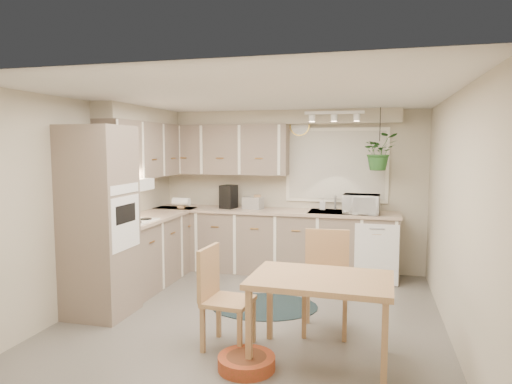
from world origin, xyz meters
The scene contains 35 objects.
floor centered at (0.00, 0.00, 0.00)m, with size 4.20×4.20×0.00m, color #666259.
ceiling centered at (0.00, 0.00, 2.40)m, with size 4.20×4.20×0.00m, color silver.
wall_back centered at (0.00, 2.10, 1.20)m, with size 4.00×0.04×2.40m, color #BDB49C.
wall_front centered at (0.00, -2.10, 1.20)m, with size 4.00×0.04×2.40m, color #BDB49C.
wall_left centered at (-2.00, 0.00, 1.20)m, with size 0.04×4.20×2.40m, color #BDB49C.
wall_right centered at (2.00, 0.00, 1.20)m, with size 0.04×4.20×2.40m, color #BDB49C.
base_cab_left centered at (-1.70, 0.88, 0.45)m, with size 0.60×1.85×0.90m, color gray.
base_cab_back centered at (-0.20, 1.80, 0.45)m, with size 3.60×0.60×0.90m, color gray.
counter_left centered at (-1.69, 0.88, 0.92)m, with size 0.64×1.89×0.04m, color tan.
counter_back centered at (-0.20, 1.79, 0.92)m, with size 3.64×0.64×0.04m, color tan.
oven_stack centered at (-1.68, -0.38, 1.05)m, with size 0.65×0.65×2.10m, color gray.
wall_oven_face centered at (-1.35, -0.38, 1.05)m, with size 0.02×0.56×0.58m, color white.
upper_cab_left centered at (-1.82, 1.00, 1.83)m, with size 0.35×2.00×0.75m, color gray.
upper_cab_back centered at (-1.00, 1.93, 1.83)m, with size 2.00×0.35×0.75m, color gray.
soffit_left centered at (-1.85, 1.00, 2.30)m, with size 0.30×2.00×0.20m, color #BDB49C.
soffit_back centered at (-0.20, 1.95, 2.30)m, with size 3.60×0.30×0.20m, color #BDB49C.
cooktop centered at (-1.68, 0.30, 0.94)m, with size 0.52×0.58×0.02m, color white.
range_hood centered at (-1.70, 0.30, 1.40)m, with size 0.40×0.60×0.14m, color white.
window_blinds centered at (0.70, 2.07, 1.60)m, with size 1.40×0.02×1.00m, color beige.
window_frame centered at (0.70, 2.08, 1.60)m, with size 1.50×0.02×1.10m, color white.
sink centered at (0.70, 1.80, 0.90)m, with size 0.70×0.48×0.10m, color #9EA0A6.
dishwasher_front centered at (1.30, 1.49, 0.42)m, with size 0.58×0.01×0.83m, color white.
track_light_bar centered at (0.70, 1.55, 2.33)m, with size 0.80×0.04×0.04m, color white.
wall_clock centered at (0.15, 2.07, 2.18)m, with size 0.30×0.30×0.03m, color gold.
dining_table centered at (0.82, -0.90, 0.38)m, with size 1.20×0.80×0.76m, color tan.
chair_left centered at (-0.04, -0.83, 0.47)m, with size 0.44×0.44×0.94m, color tan.
chair_back centered at (0.80, -0.24, 0.51)m, with size 0.48×0.48×1.02m, color tan.
braided_rug centered at (0.03, 0.31, 0.01)m, with size 1.26×0.94×0.01m, color black.
pet_bed centered at (0.24, -1.19, 0.06)m, with size 0.49×0.49×0.11m, color #B23823.
microwave centered at (1.08, 1.70, 1.11)m, with size 0.49×0.27×0.33m, color white.
soap_bottle centered at (0.52, 1.95, 0.98)m, with size 0.08×0.18×0.08m, color white.
hanging_plant centered at (1.31, 1.70, 1.75)m, with size 0.45×0.50×0.39m, color #295D25.
coffee_maker centered at (-0.88, 1.80, 1.12)m, with size 0.20×0.24×0.35m, color black.
toaster centered at (-0.51, 1.82, 1.03)m, with size 0.29×0.17×0.18m, color #9EA0A6.
knife_block centered at (-0.45, 1.85, 1.05)m, with size 0.10×0.10×0.21m, color tan.
Camera 1 is at (1.24, -4.74, 1.87)m, focal length 32.00 mm.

